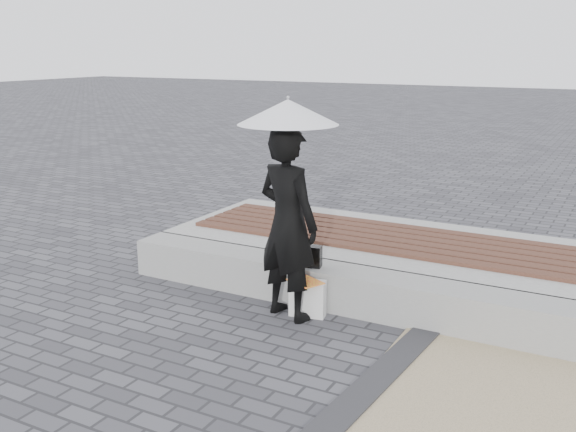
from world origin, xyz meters
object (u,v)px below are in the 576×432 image
object	(u,v)px
seating_ledge	(347,289)
woman	(288,224)
parasol	(288,112)
handbag	(306,256)
canvas_tote	(308,298)

from	to	relation	value
seating_ledge	woman	world-z (taller)	woman
woman	parasol	distance (m)	1.04
handbag	canvas_tote	size ratio (longest dim) A/B	0.85
parasol	canvas_tote	size ratio (longest dim) A/B	3.26
seating_ledge	woman	bearing A→B (deg)	-132.98
woman	canvas_tote	size ratio (longest dim) A/B	5.11
handbag	canvas_tote	distance (m)	0.45
seating_ledge	woman	xyz separation A→B (m)	(-0.43, -0.46, 0.73)
canvas_tote	woman	bearing A→B (deg)	-162.53
canvas_tote	seating_ledge	bearing A→B (deg)	43.40
seating_ledge	parasol	world-z (taller)	parasol
woman	canvas_tote	distance (m)	0.77
canvas_tote	handbag	bearing A→B (deg)	108.67
parasol	handbag	xyz separation A→B (m)	(0.01, 0.36, -1.46)
seating_ledge	handbag	xyz separation A→B (m)	(-0.41, -0.10, 0.31)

